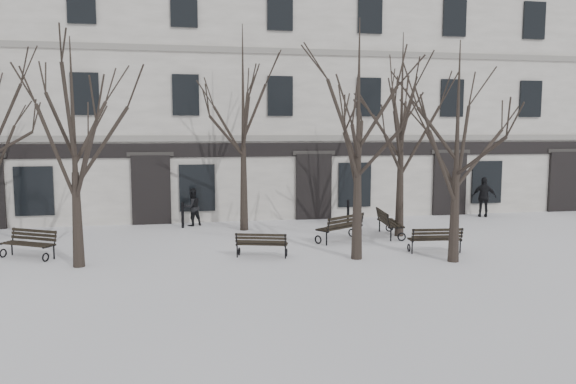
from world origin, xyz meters
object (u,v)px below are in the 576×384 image
object	(u,v)px
tree_3	(458,125)
bench_2	(435,239)
tree_2	(359,111)
bench_3	(29,243)
bench_4	(341,227)
bench_1	(262,244)
tree_1	(73,125)
bench_5	(388,222)

from	to	relation	value
tree_3	bench_2	xyz separation A→B (m)	(0.00, 1.23, -3.63)
tree_2	bench_2	xyz separation A→B (m)	(2.76, 0.33, -4.07)
bench_3	bench_4	xyz separation A→B (m)	(10.23, 0.64, 0.05)
bench_1	bench_4	bearing A→B (deg)	-131.34
tree_2	tree_1	bearing A→B (deg)	175.86
tree_1	bench_1	distance (m)	6.52
tree_2	bench_5	distance (m)	5.67
tree_2	bench_4	xyz separation A→B (m)	(0.31, 2.71, -4.00)
bench_3	tree_1	bearing A→B (deg)	-10.48
tree_3	bench_1	size ratio (longest dim) A/B	3.90
tree_2	bench_3	world-z (taller)	tree_2
bench_2	tree_1	bearing A→B (deg)	4.39
tree_1	bench_1	size ratio (longest dim) A/B	3.91
tree_2	bench_2	size ratio (longest dim) A/B	4.19
tree_2	tree_3	bearing A→B (deg)	-18.09
bench_3	bench_2	bearing A→B (deg)	22.85
bench_4	bench_5	world-z (taller)	bench_5
bench_1	tree_1	bearing A→B (deg)	18.58
bench_2	bench_3	world-z (taller)	bench_3
bench_2	bench_3	bearing A→B (deg)	-2.04
bench_3	bench_4	bearing A→B (deg)	34.22
tree_1	bench_5	size ratio (longest dim) A/B	3.22
bench_1	tree_3	bearing A→B (deg)	-179.62
bench_3	bench_1	bearing A→B (deg)	20.14
bench_1	tree_2	bearing A→B (deg)	-178.04
tree_2	bench_1	size ratio (longest dim) A/B	4.32
bench_2	bench_5	world-z (taller)	bench_5
bench_4	bench_5	distance (m)	2.09
tree_1	tree_3	bearing A→B (deg)	-7.76
bench_3	bench_5	distance (m)	12.30
tree_2	bench_1	bearing A→B (deg)	165.09
bench_1	bench_3	bearing A→B (deg)	6.36
tree_1	bench_4	bearing A→B (deg)	13.89
tree_3	bench_2	distance (m)	3.84
tree_1	bench_3	xyz separation A→B (m)	(-1.69, 1.48, -3.62)
bench_4	tree_2	bearing A→B (deg)	50.10
tree_3	tree_2	bearing A→B (deg)	161.91
tree_2	bench_2	world-z (taller)	tree_2
bench_3	bench_5	world-z (taller)	bench_5
tree_2	bench_1	xyz separation A→B (m)	(-2.85, 0.76, -4.10)
tree_1	tree_2	world-z (taller)	tree_2
tree_1	bench_3	bearing A→B (deg)	138.86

